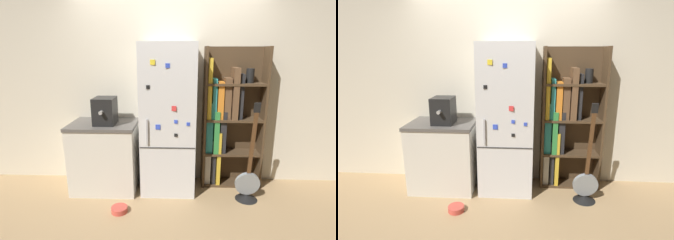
% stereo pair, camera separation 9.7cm
% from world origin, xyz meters
% --- Properties ---
extents(ground_plane, '(16.00, 16.00, 0.00)m').
position_xyz_m(ground_plane, '(0.00, 0.00, 0.00)').
color(ground_plane, tan).
extents(wall_back, '(8.00, 0.05, 2.60)m').
position_xyz_m(wall_back, '(0.00, 0.47, 1.30)').
color(wall_back, beige).
rests_on(wall_back, ground_plane).
extents(refrigerator, '(0.67, 0.60, 1.89)m').
position_xyz_m(refrigerator, '(-0.00, 0.16, 0.95)').
color(refrigerator, silver).
rests_on(refrigerator, ground_plane).
extents(bookshelf, '(0.78, 0.29, 1.85)m').
position_xyz_m(bookshelf, '(0.75, 0.33, 0.89)').
color(bookshelf, '#4C3823').
rests_on(bookshelf, ground_plane).
extents(kitchen_counter, '(0.84, 0.63, 0.90)m').
position_xyz_m(kitchen_counter, '(-0.83, 0.15, 0.45)').
color(kitchen_counter, silver).
rests_on(kitchen_counter, ground_plane).
extents(espresso_machine, '(0.26, 0.36, 0.33)m').
position_xyz_m(espresso_machine, '(-0.78, 0.10, 1.07)').
color(espresso_machine, black).
rests_on(espresso_machine, kitchen_counter).
extents(guitar, '(0.30, 0.29, 1.25)m').
position_xyz_m(guitar, '(0.98, -0.10, 0.18)').
color(guitar, black).
rests_on(guitar, ground_plane).
extents(pet_bowl, '(0.19, 0.19, 0.06)m').
position_xyz_m(pet_bowl, '(-0.54, -0.42, 0.04)').
color(pet_bowl, '#D84C3F').
rests_on(pet_bowl, ground_plane).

